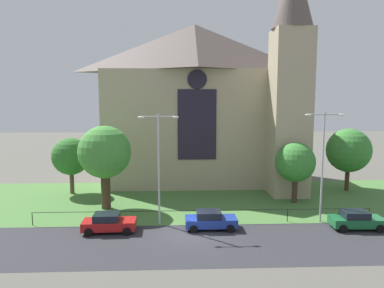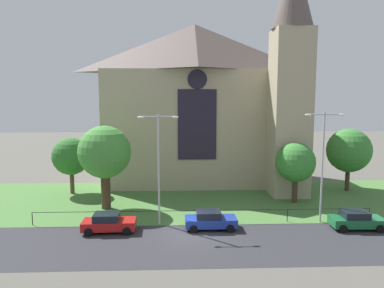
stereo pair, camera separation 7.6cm
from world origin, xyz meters
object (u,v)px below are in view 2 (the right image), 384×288
at_px(church_building, 201,102).
at_px(parked_car_green, 356,220).
at_px(tree_left_far, 71,156).
at_px(tree_right_far, 349,151).
at_px(tree_left_near, 105,153).
at_px(streetlamp_near, 159,156).
at_px(tree_right_near, 296,163).
at_px(parked_car_blue, 210,220).
at_px(streetlamp_far, 323,154).
at_px(parked_car_red, 109,223).

distance_m(church_building, parked_car_green, 23.71).
bearing_deg(church_building, parked_car_green, -57.64).
relative_size(church_building, tree_left_far, 4.10).
height_order(tree_right_far, parked_car_green, tree_right_far).
bearing_deg(tree_left_near, tree_left_far, 130.21).
relative_size(tree_left_far, streetlamp_near, 0.68).
distance_m(tree_right_near, tree_left_far, 24.39).
bearing_deg(streetlamp_near, church_building, 74.46).
height_order(tree_left_far, parked_car_blue, tree_left_far).
height_order(church_building, parked_car_blue, church_building).
xyz_separation_m(tree_left_near, tree_right_near, (19.01, 1.24, -1.31)).
bearing_deg(parked_car_blue, streetlamp_near, 161.78).
xyz_separation_m(church_building, tree_right_far, (16.73, -5.99, -5.56)).
xyz_separation_m(tree_left_near, streetlamp_far, (19.34, -4.68, 0.46)).
bearing_deg(streetlamp_near, parked_car_green, -6.40).
bearing_deg(streetlamp_near, parked_car_red, -157.23).
xyz_separation_m(church_building, tree_right_near, (9.01, -10.60, -6.10)).
bearing_deg(parked_car_blue, parked_car_red, -178.38).
bearing_deg(church_building, tree_right_far, -19.69).
bearing_deg(parked_car_blue, parked_car_green, -2.90).
height_order(streetlamp_near, parked_car_red, streetlamp_near).
xyz_separation_m(tree_right_near, parked_car_blue, (-9.37, -7.26, -3.43)).
relative_size(tree_right_near, parked_car_blue, 1.47).
relative_size(tree_left_far, streetlamp_far, 0.67).
xyz_separation_m(tree_right_far, tree_left_far, (-31.67, -0.01, -0.49)).
xyz_separation_m(streetlamp_near, parked_car_red, (-3.97, -1.67, -5.10)).
bearing_deg(tree_right_near, tree_left_far, 169.12).
bearing_deg(tree_right_far, parked_car_red, -154.25).
distance_m(streetlamp_near, parked_car_green, 17.09).
height_order(church_building, parked_car_green, church_building).
distance_m(tree_left_near, parked_car_green, 23.06).
height_order(tree_right_near, streetlamp_far, streetlamp_far).
xyz_separation_m(tree_right_far, streetlamp_far, (-7.39, -10.53, 1.23)).
relative_size(church_building, tree_right_far, 3.59).
xyz_separation_m(tree_right_near, streetlamp_far, (0.33, -5.92, 1.77)).
height_order(church_building, streetlamp_far, church_building).
height_order(tree_right_far, parked_car_red, tree_right_far).
bearing_deg(tree_right_far, church_building, 160.31).
distance_m(church_building, tree_left_far, 17.20).
height_order(church_building, tree_left_far, church_building).
xyz_separation_m(tree_left_near, streetlamp_near, (5.40, -4.68, 0.37)).
height_order(tree_left_near, streetlamp_far, streetlamp_far).
distance_m(tree_left_near, parked_car_red, 8.04).
bearing_deg(church_building, tree_left_far, -158.14).
distance_m(tree_left_near, streetlamp_far, 19.90).
xyz_separation_m(tree_left_far, parked_car_blue, (14.58, -11.87, -3.48)).
bearing_deg(streetlamp_near, streetlamp_far, 0.00).
distance_m(tree_left_near, tree_right_far, 27.37).
bearing_deg(tree_right_far, streetlamp_near, -153.71).
bearing_deg(parked_car_green, tree_left_near, 165.58).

